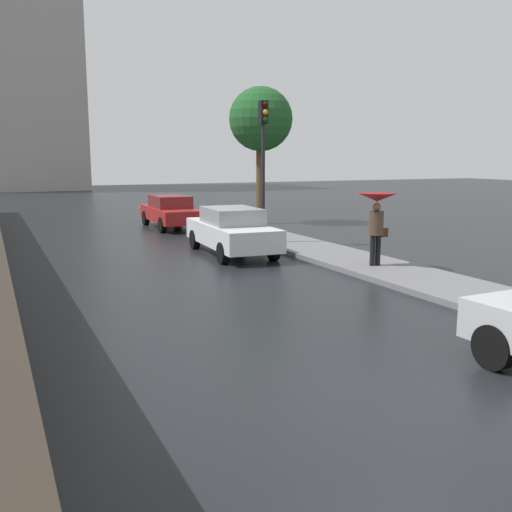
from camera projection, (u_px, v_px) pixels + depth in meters
ground at (405, 413)px, 6.93m from camera, size 120.00×120.00×0.00m
fence_far at (11, 404)px, 5.00m from camera, size 0.20×60.00×1.83m
car_red_near_kerb at (170, 211)px, 25.05m from camera, size 1.80×4.58×1.40m
car_white_mid_road at (232, 230)px, 18.16m from camera, size 1.99×4.68×1.47m
pedestrian_with_umbrella_near at (377, 209)px, 15.38m from camera, size 1.06×1.06×1.95m
traffic_light at (263, 146)px, 19.38m from camera, size 0.26×0.39×4.72m
street_tree_near at (261, 121)px, 25.92m from camera, size 2.85×2.85×6.14m
distant_tower at (16, 29)px, 53.99m from camera, size 10.60×11.76×29.63m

